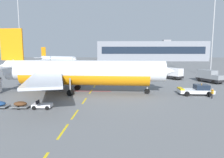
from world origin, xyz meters
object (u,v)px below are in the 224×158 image
object	(u,v)px
fuel_service_truck	(209,76)
ground_power_truck	(172,73)
ground_crew_worker	(212,93)
apron_light_mast_near	(19,26)
pushback_tug	(197,90)
airliner_foreground	(81,72)
airliner_mid_left	(57,60)
apron_light_mast_far	(213,24)
baggage_train	(10,105)

from	to	relation	value
fuel_service_truck	ground_power_truck	distance (m)	10.06
ground_crew_worker	apron_light_mast_near	distance (m)	68.97
pushback_tug	fuel_service_truck	distance (m)	17.65
ground_crew_worker	apron_light_mast_near	world-z (taller)	apron_light_mast_near
airliner_foreground	fuel_service_truck	bearing A→B (deg)	25.31
airliner_mid_left	ground_power_truck	bearing A→B (deg)	-46.70
airliner_foreground	apron_light_mast_near	xyz separation A→B (m)	(-29.67, 37.69, 12.93)
ground_crew_worker	airliner_mid_left	bearing A→B (deg)	123.00
apron_light_mast_near	apron_light_mast_far	xyz separation A→B (m)	(65.56, -10.89, -0.83)
airliner_foreground	baggage_train	size ratio (longest dim) A/B	3.00
apron_light_mast_near	apron_light_mast_far	world-z (taller)	apron_light_mast_near
apron_light_mast_near	airliner_mid_left	bearing A→B (deg)	85.12
pushback_tug	airliner_mid_left	xyz separation A→B (m)	(-48.10, 73.46, 2.37)
airliner_foreground	ground_power_truck	xyz separation A→B (m)	(22.22, 20.47, -2.30)
fuel_service_truck	ground_power_truck	size ratio (longest dim) A/B	1.05
airliner_foreground	ground_power_truck	bearing A→B (deg)	42.65
ground_power_truck	ground_crew_worker	world-z (taller)	ground_power_truck
pushback_tug	ground_crew_worker	world-z (taller)	pushback_tug
airliner_mid_left	apron_light_mast_far	distance (m)	78.49
baggage_train	ground_crew_worker	bearing A→B (deg)	12.79
airliner_mid_left	airliner_foreground	bearing A→B (deg)	-69.75
pushback_tug	ground_power_truck	world-z (taller)	ground_power_truck
airliner_mid_left	baggage_train	size ratio (longest dim) A/B	2.31
airliner_foreground	ground_power_truck	size ratio (longest dim) A/B	4.97
apron_light_mast_far	airliner_mid_left	bearing A→B (deg)	143.93
ground_crew_worker	fuel_service_truck	bearing A→B (deg)	68.44
pushback_tug	airliner_mid_left	distance (m)	87.84
airliner_mid_left	fuel_service_truck	distance (m)	81.33
ground_crew_worker	apron_light_mast_near	bearing A→B (deg)	141.58
ground_power_truck	fuel_service_truck	bearing A→B (deg)	-38.17
fuel_service_truck	ground_crew_worker	xyz separation A→B (m)	(-7.22, -18.26, -0.66)
fuel_service_truck	apron_light_mast_far	distance (m)	19.96
ground_power_truck	baggage_train	bearing A→B (deg)	-133.84
airliner_foreground	pushback_tug	xyz separation A→B (m)	(21.39, -1.07, -3.05)
ground_power_truck	pushback_tug	bearing A→B (deg)	-92.20
pushback_tug	apron_light_mast_near	distance (m)	66.07
airliner_foreground	apron_light_mast_far	bearing A→B (deg)	36.76
fuel_service_truck	baggage_train	bearing A→B (deg)	-146.47
airliner_foreground	baggage_train	bearing A→B (deg)	-126.04
fuel_service_truck	ground_crew_worker	world-z (taller)	fuel_service_truck
ground_power_truck	apron_light_mast_far	size ratio (longest dim) A/B	0.27
apron_light_mast_near	ground_crew_worker	bearing A→B (deg)	-38.42
airliner_mid_left	apron_light_mast_far	size ratio (longest dim) A/B	1.03
fuel_service_truck	apron_light_mast_far	bearing A→B (deg)	65.37
fuel_service_truck	baggage_train	xyz separation A→B (m)	(-38.16, -25.29, -1.11)
ground_crew_worker	apron_light_mast_far	size ratio (longest dim) A/B	0.07
fuel_service_truck	pushback_tug	bearing A→B (deg)	-119.70
fuel_service_truck	airliner_foreground	bearing A→B (deg)	-154.69
pushback_tug	apron_light_mast_near	xyz separation A→B (m)	(-51.06, 38.76, 15.98)
ground_crew_worker	apron_light_mast_near	size ratio (longest dim) A/B	0.06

